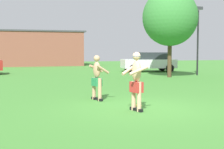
# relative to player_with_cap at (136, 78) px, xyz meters

# --- Properties ---
(ground_plane) EXTENTS (80.00, 80.00, 0.00)m
(ground_plane) POSITION_rel_player_with_cap_xyz_m (0.34, 0.31, -0.96)
(ground_plane) COLOR #428433
(player_with_cap) EXTENTS (0.69, 0.71, 1.74)m
(player_with_cap) POSITION_rel_player_with_cap_xyz_m (0.00, 0.00, 0.00)
(player_with_cap) COLOR black
(player_with_cap) RESTS_ON ground_plane
(player_in_green) EXTENTS (0.65, 0.70, 1.61)m
(player_in_green) POSITION_rel_player_with_cap_xyz_m (-0.57, 2.35, -0.12)
(player_in_green) COLOR black
(player_in_green) RESTS_ON ground_plane
(frisbee) EXTENTS (0.27, 0.27, 0.03)m
(frisbee) POSITION_rel_player_with_cap_xyz_m (0.38, 0.80, -0.95)
(frisbee) COLOR yellow
(frisbee) RESTS_ON ground_plane
(car_white_near_post) EXTENTS (4.47, 2.40, 1.58)m
(car_white_near_post) POSITION_rel_player_with_cap_xyz_m (7.35, 15.83, -0.14)
(car_white_near_post) COLOR white
(car_white_near_post) RESTS_ON ground_plane
(lamp_post) EXTENTS (0.60, 0.24, 4.79)m
(lamp_post) POSITION_rel_player_with_cap_xyz_m (9.14, 11.49, 2.04)
(lamp_post) COLOR black
(lamp_post) RESTS_ON ground_plane
(outbuilding_behind_lot) EXTENTS (13.82, 4.41, 3.88)m
(outbuilding_behind_lot) POSITION_rel_player_with_cap_xyz_m (-2.27, 28.91, 0.98)
(outbuilding_behind_lot) COLOR brown
(outbuilding_behind_lot) RESTS_ON ground_plane
(tree_left_field) EXTENTS (3.57, 3.57, 5.72)m
(tree_left_field) POSITION_rel_player_with_cap_xyz_m (6.48, 10.54, 2.91)
(tree_left_field) COLOR #4C3823
(tree_left_field) RESTS_ON ground_plane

